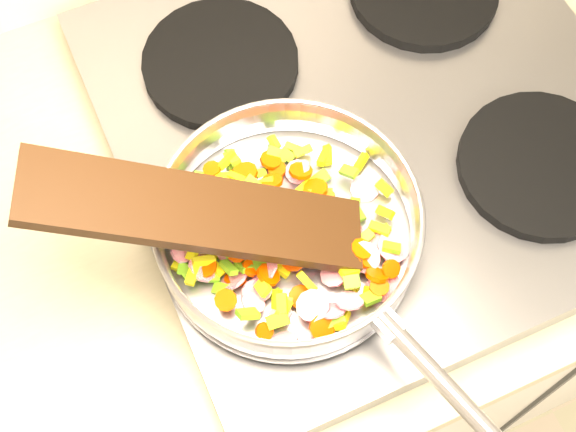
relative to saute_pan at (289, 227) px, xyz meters
name	(u,v)px	position (x,y,z in m)	size (l,w,h in m)	color
cooktop	(373,125)	(0.16, 0.11, -0.07)	(0.60, 0.60, 0.04)	#939399
grate_fl	(318,258)	(0.02, -0.03, -0.04)	(0.19, 0.19, 0.02)	black
grate_fr	(541,165)	(0.30, -0.03, -0.04)	(0.19, 0.19, 0.02)	black
grate_bl	(220,63)	(0.02, 0.25, -0.04)	(0.19, 0.19, 0.02)	black
saute_pan	(289,227)	(0.00, 0.00, 0.00)	(0.32, 0.48, 0.06)	#9E9EA5
vegetable_heap	(277,237)	(-0.01, 0.00, -0.01)	(0.25, 0.24, 0.04)	#67AC18
wooden_spatula	(199,213)	(-0.08, 0.03, 0.05)	(0.34, 0.08, 0.02)	black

